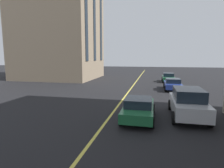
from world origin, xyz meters
TOP-DOWN VIEW (x-y plane):
  - lane_centre_line at (20.00, 0.00)m, footprint 80.00×0.16m
  - car_green_parked_b at (34.50, -4.90)m, footprint 3.90×1.89m
  - car_blue_near at (27.13, -4.90)m, footprint 4.40×1.95m
  - car_silver_parked_a at (16.68, -4.90)m, footprint 4.70×2.14m
  - car_green_trailing at (15.68, -1.86)m, footprint 4.40×1.95m
  - building_left_near at (35.95, 14.07)m, footprint 11.98×13.26m

SIDE VIEW (x-z plane):
  - lane_centre_line at x=20.00m, z-range 0.00..0.01m
  - car_green_parked_b at x=34.50m, z-range 0.00..1.40m
  - car_blue_near at x=27.13m, z-range 0.02..1.39m
  - car_green_trailing at x=15.68m, z-range 0.02..1.39m
  - car_silver_parked_a at x=16.68m, z-range 0.03..1.91m
  - building_left_near at x=35.95m, z-range 0.00..23.12m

